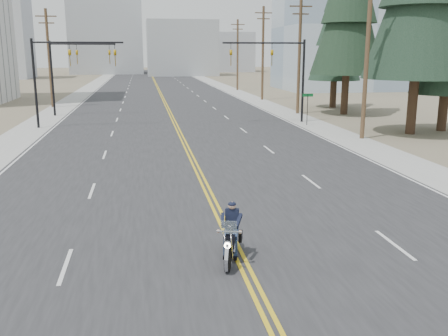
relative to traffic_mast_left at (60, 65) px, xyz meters
The scene contains 20 objects.
ground_plane 33.60m from the traffic_mast_left, 74.33° to the right, with size 400.00×400.00×0.00m, color #776D56.
road 39.36m from the traffic_mast_left, 76.71° to the left, with size 20.00×200.00×0.01m, color #303033.
sidewalk_left 38.40m from the traffic_mast_left, 93.80° to the left, with size 3.00×200.00×0.01m, color #A5A5A0.
sidewalk_right 43.45m from the traffic_mast_left, 61.68° to the left, with size 3.00×200.00×0.01m, color #A5A5A0.
traffic_mast_left is the anchor object (origin of this frame).
traffic_mast_right 17.95m from the traffic_mast_left, ahead, with size 7.10×0.26×7.00m.
traffic_mast_far 8.01m from the traffic_mast_left, 92.40° to the left, with size 6.10×0.26×7.00m.
street_sign 20.12m from the traffic_mast_left, ahead, with size 0.90×0.06×2.62m.
utility_pole_b 23.31m from the traffic_mast_left, 22.74° to the right, with size 2.20×0.30×11.50m.
utility_pole_c 22.31m from the traffic_mast_left, 15.61° to the left, with size 2.20×0.30×11.00m.
utility_pole_d 30.06m from the traffic_mast_left, 44.36° to the left, with size 2.20×0.30×11.50m.
utility_pole_e 43.66m from the traffic_mast_left, 60.53° to the left, with size 2.20×0.30×11.00m.
utility_pole_left 16.39m from the traffic_mast_left, 102.42° to the left, with size 2.20×0.30×10.50m.
glass_building 56.11m from the traffic_mast_left, 42.84° to the left, with size 24.00×16.00×20.00m, color #9EB5CC.
haze_bldg_b 94.56m from the traffic_mast_left, 79.66° to the left, with size 18.00×14.00×14.00m, color #ADB2B7.
haze_bldg_c 92.19m from the traffic_mast_left, 57.88° to the left, with size 16.00×12.00×18.00m, color #B7BCC6.
haze_bldg_d 108.34m from the traffic_mast_left, 91.60° to the left, with size 20.00×15.00×26.00m, color #ADB2B7.
haze_bldg_e 122.80m from the traffic_mast_left, 73.94° to the left, with size 14.00×14.00×12.00m, color #B7BCC6.
motorcyclist 29.86m from the traffic_mast_left, 72.92° to the right, with size 0.93×2.17×1.69m, color black, non-canonical shape.
conifer_far 29.36m from the traffic_mast_left, 21.89° to the left, with size 5.59×5.59×14.96m.
Camera 1 is at (-2.67, -9.67, 5.93)m, focal length 40.00 mm.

